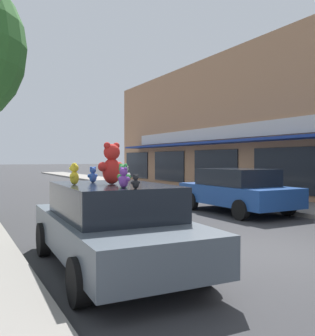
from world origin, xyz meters
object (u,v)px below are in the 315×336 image
parked_car_far_center (237,189)px  teddy_bear_black (136,182)px  plush_art_car (112,224)px  teddy_bear_green (123,175)px  teddy_bear_yellow (74,174)px  teddy_bear_blue (93,175)px  teddy_bear_purple (124,178)px  teddy_bear_white (125,174)px  teddy_bear_giant (112,164)px

parked_car_far_center → teddy_bear_black: bearing=-140.3°
plush_art_car → teddy_bear_green: bearing=-91.3°
teddy_bear_green → parked_car_far_center: size_ratio=0.08×
plush_art_car → teddy_bear_yellow: size_ratio=12.59×
teddy_bear_black → teddy_bear_blue: (-0.09, 1.67, 0.04)m
teddy_bear_yellow → teddy_bear_purple: bearing=54.0°
teddy_bear_purple → teddy_bear_yellow: (-0.46, 1.03, 0.02)m
teddy_bear_white → plush_art_car: bearing=110.7°
teddy_bear_purple → teddy_bear_giant: bearing=-32.0°
teddy_bear_blue → parked_car_far_center: bearing=-167.7°
teddy_bear_giant → teddy_bear_blue: teddy_bear_giant is taller
teddy_bear_giant → parked_car_far_center: teddy_bear_giant is taller
teddy_bear_black → teddy_bear_blue: size_ratio=0.73×
plush_art_car → teddy_bear_blue: (-0.15, 0.58, 0.83)m
teddy_bear_blue → parked_car_far_center: (6.49, 3.64, -0.78)m
teddy_bear_black → teddy_bear_purple: teddy_bear_purple is taller
teddy_bear_green → teddy_bear_black: bearing=152.2°
plush_art_car → teddy_bear_green: (-0.04, -0.58, 0.86)m
teddy_bear_purple → teddy_bear_yellow: bearing=2.0°
teddy_bear_yellow → teddy_bear_green: (0.57, -0.76, -0.00)m
teddy_bear_white → teddy_bear_yellow: size_ratio=0.83×
teddy_bear_yellow → parked_car_far_center: (6.95, 4.04, -0.82)m
teddy_bear_black → teddy_bear_purple: bearing=-78.0°
teddy_bear_yellow → teddy_bear_blue: (0.46, 0.40, -0.03)m
teddy_bear_black → teddy_bear_yellow: bearing=-74.4°
plush_art_car → teddy_bear_giant: teddy_bear_giant is taller
teddy_bear_yellow → teddy_bear_blue: bearing=161.0°
teddy_bear_black → teddy_bear_yellow: 1.39m
teddy_bear_blue → teddy_bear_yellow: bearing=24.0°
teddy_bear_green → teddy_bear_purple: bearing=133.0°
teddy_bear_giant → teddy_bear_green: 0.64m
teddy_bear_purple → teddy_bear_green: 0.30m
teddy_bear_black → teddy_bear_yellow: size_ratio=0.58×
teddy_bear_purple → teddy_bear_white: 1.73m
teddy_bear_purple → teddy_bear_yellow: teddy_bear_yellow is taller
parked_car_far_center → teddy_bear_purple: bearing=-142.0°
teddy_bear_white → teddy_bear_yellow: teddy_bear_yellow is taller
teddy_bear_yellow → teddy_bear_green: 0.95m
plush_art_car → parked_car_far_center: parked_car_far_center is taller
teddy_bear_giant → teddy_bear_purple: (-0.16, -0.89, -0.20)m
teddy_bear_white → teddy_bear_green: bearing=123.6°
plush_art_car → teddy_bear_yellow: teddy_bear_yellow is taller
teddy_bear_purple → teddy_bear_blue: bearing=-22.0°
teddy_bear_blue → plush_art_car: bearing=87.9°
plush_art_car → parked_car_far_center: 7.61m
teddy_bear_white → teddy_bear_green: 1.43m
teddy_bear_giant → teddy_bear_yellow: 0.66m
teddy_bear_giant → teddy_bear_purple: bearing=61.6°
plush_art_car → teddy_bear_black: (-0.07, -1.09, 0.79)m
teddy_bear_green → teddy_bear_blue: (-0.11, 1.16, -0.03)m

